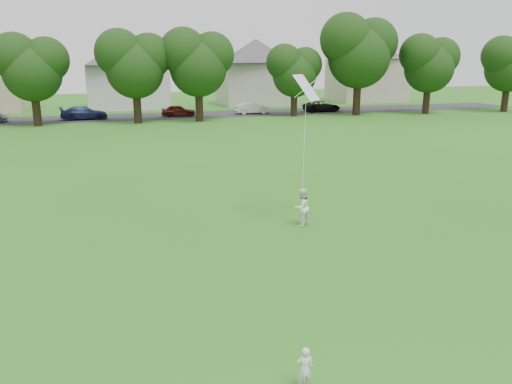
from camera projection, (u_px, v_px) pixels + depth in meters
name	position (u px, v px, depth m)	size (l,w,h in m)	color
ground	(274.00, 306.00, 11.92)	(160.00, 160.00, 0.00)	#2D6316
street	(135.00, 117.00, 50.58)	(90.00, 7.00, 0.01)	#2D2D30
toddler	(305.00, 369.00, 8.79)	(0.31, 0.21, 0.86)	silver
older_boy	(302.00, 207.00, 17.48)	(0.66, 0.52, 1.36)	white
kite	(304.00, 144.00, 17.09)	(1.26, 1.24, 4.23)	white
tree_row	(169.00, 57.00, 45.12)	(80.82, 8.05, 10.46)	black
parked_cars	(91.00, 113.00, 48.26)	(53.65, 2.47, 1.28)	black
house_row	(136.00, 65.00, 58.82)	(77.29, 13.61, 10.41)	beige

